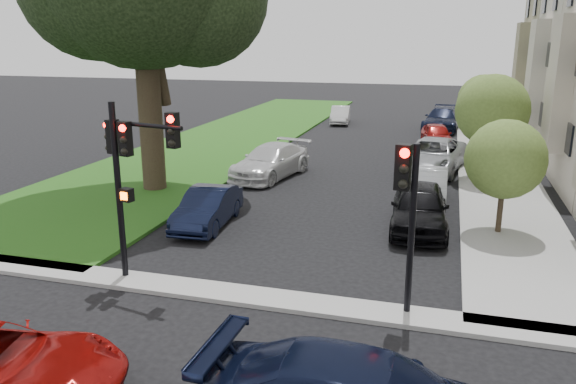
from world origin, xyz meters
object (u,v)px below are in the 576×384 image
(car_parked_1, at_px, (428,187))
(traffic_signal_secondary, at_px, (407,198))
(small_tree_a, at_px, (505,159))
(car_parked_2, at_px, (432,155))
(car_parked_3, at_px, (437,135))
(car_parked_4, at_px, (443,119))
(car_parked_5, at_px, (208,208))
(small_tree_b, at_px, (492,111))
(small_tree_c, at_px, (484,100))
(traffic_signal_main, at_px, (130,161))
(car_parked_6, at_px, (270,161))
(car_parked_9, at_px, (340,115))
(car_parked_0, at_px, (420,207))

(car_parked_1, bearing_deg, traffic_signal_secondary, -91.54)
(small_tree_a, bearing_deg, car_parked_1, 128.66)
(car_parked_1, height_order, car_parked_2, car_parked_2)
(car_parked_3, height_order, car_parked_4, car_parked_4)
(car_parked_1, bearing_deg, car_parked_5, -146.65)
(small_tree_b, height_order, small_tree_c, small_tree_b)
(car_parked_4, bearing_deg, traffic_signal_main, -97.33)
(traffic_signal_main, height_order, car_parked_6, traffic_signal_main)
(car_parked_4, bearing_deg, car_parked_1, -83.29)
(small_tree_b, xyz_separation_m, traffic_signal_secondary, (-2.62, -14.09, -0.33))
(traffic_signal_main, distance_m, car_parked_5, 5.41)
(small_tree_a, xyz_separation_m, car_parked_2, (-2.47, 8.81, -1.78))
(car_parked_6, bearing_deg, car_parked_2, 36.00)
(traffic_signal_main, distance_m, car_parked_4, 29.26)
(traffic_signal_main, bearing_deg, small_tree_a, 34.05)
(car_parked_3, relative_size, car_parked_9, 1.01)
(small_tree_b, xyz_separation_m, traffic_signal_main, (-9.62, -14.05, 0.10))
(car_parked_0, bearing_deg, car_parked_4, 86.16)
(small_tree_a, xyz_separation_m, car_parked_3, (-2.45, 15.71, -1.90))
(small_tree_a, xyz_separation_m, car_parked_9, (-9.75, 23.13, -1.93))
(small_tree_a, bearing_deg, car_parked_9, 112.86)
(traffic_signal_secondary, xyz_separation_m, car_parked_4, (0.39, 28.24, -2.07))
(small_tree_c, xyz_separation_m, car_parked_3, (-2.45, 0.59, -2.22))
(car_parked_2, bearing_deg, car_parked_0, -80.69)
(small_tree_b, bearing_deg, car_parked_2, 152.86)
(small_tree_c, relative_size, car_parked_0, 0.93)
(car_parked_0, relative_size, car_parked_5, 1.17)
(small_tree_c, distance_m, car_parked_9, 12.82)
(car_parked_2, relative_size, car_parked_6, 1.10)
(car_parked_4, bearing_deg, small_tree_b, -73.68)
(traffic_signal_secondary, xyz_separation_m, car_parked_1, (0.18, 9.59, -2.19))
(traffic_signal_main, relative_size, traffic_signal_secondary, 1.16)
(car_parked_5, distance_m, car_parked_9, 24.91)
(traffic_signal_secondary, bearing_deg, car_parked_3, 89.57)
(car_parked_1, height_order, car_parked_9, car_parked_1)
(car_parked_4, bearing_deg, car_parked_6, -107.47)
(small_tree_b, bearing_deg, car_parked_4, 98.96)
(small_tree_a, xyz_separation_m, traffic_signal_main, (-9.62, -6.50, 0.74))
(traffic_signal_secondary, distance_m, car_parked_6, 14.17)
(traffic_signal_main, height_order, car_parked_0, traffic_signal_main)
(small_tree_b, distance_m, car_parked_1, 5.70)
(small_tree_a, bearing_deg, car_parked_2, 105.63)
(small_tree_a, bearing_deg, traffic_signal_secondary, -111.81)
(car_parked_0, bearing_deg, small_tree_b, 68.59)
(car_parked_3, bearing_deg, car_parked_1, -99.90)
(small_tree_a, xyz_separation_m, car_parked_1, (-2.44, 3.05, -1.88))
(traffic_signal_main, distance_m, car_parked_2, 17.09)
(small_tree_b, bearing_deg, car_parked_6, -168.31)
(small_tree_b, bearing_deg, car_parked_3, 106.72)
(car_parked_4, bearing_deg, small_tree_c, -63.93)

